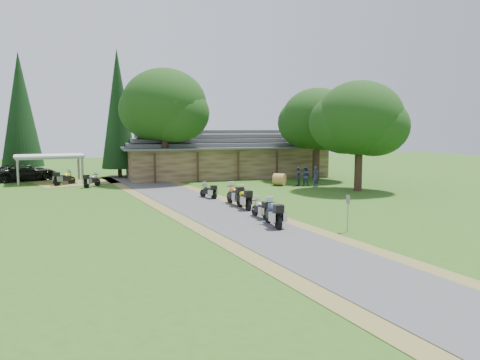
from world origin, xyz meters
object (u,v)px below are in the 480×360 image
object	(u,v)px
hay_bale	(280,180)
motorcycle_carport_b	(92,180)
lodge	(226,153)
car_dark_suv	(25,168)
motorcycle_row_c	(244,198)
motorcycle_row_d	(235,194)
motorcycle_carport_a	(64,177)
motorcycle_row_b	(260,208)
motorcycle_row_e	(208,191)
carport	(50,169)
motorcycle_row_a	(273,213)

from	to	relation	value
hay_bale	motorcycle_carport_b	bearing A→B (deg)	165.74
lodge	car_dark_suv	distance (m)	19.77
motorcycle_carport_b	car_dark_suv	bearing A→B (deg)	79.22
motorcycle_row_c	motorcycle_row_d	distance (m)	1.61
motorcycle_carport_b	motorcycle_carport_a	bearing A→B (deg)	85.57
motorcycle_row_b	hay_bale	size ratio (longest dim) A/B	1.61
motorcycle_carport_a	motorcycle_carport_b	bearing A→B (deg)	-83.14
motorcycle_carport_b	motorcycle_row_d	bearing A→B (deg)	-106.29
motorcycle_row_d	motorcycle_row_c	bearing A→B (deg)	178.01
car_dark_suv	motorcycle_row_e	distance (m)	21.77
lodge	motorcycle_row_e	size ratio (longest dim) A/B	12.89
carport	motorcycle_row_e	distance (m)	18.20
motorcycle_row_b	motorcycle_row_d	size ratio (longest dim) A/B	0.81
carport	motorcycle_carport_b	world-z (taller)	carport
motorcycle_row_d	hay_bale	size ratio (longest dim) A/B	1.99
carport	motorcycle_row_c	xyz separation A→B (m)	(12.74, -18.92, -0.58)
motorcycle_row_c	motorcycle_row_e	xyz separation A→B (m)	(-1.07, 4.97, -0.15)
car_dark_suv	motorcycle_row_a	size ratio (longest dim) A/B	3.07
hay_bale	motorcycle_row_c	bearing A→B (deg)	-122.94
motorcycle_row_a	motorcycle_row_e	distance (m)	10.49
motorcycle_row_a	motorcycle_row_b	bearing A→B (deg)	-0.39
motorcycle_carport_a	motorcycle_carport_b	size ratio (longest dim) A/B	1.08
lodge	motorcycle_row_b	bearing A→B (deg)	-101.12
carport	motorcycle_carport_a	xyz separation A→B (m)	(1.33, -2.37, -0.61)
hay_bale	motorcycle_row_b	bearing A→B (deg)	-116.56
car_dark_suv	motorcycle_carport_a	distance (m)	6.27
motorcycle_row_b	motorcycle_row_e	xyz separation A→B (m)	(-1.01, 8.16, -0.02)
motorcycle_carport_b	motorcycle_row_b	bearing A→B (deg)	-114.25
car_dark_suv	motorcycle_row_a	xyz separation A→B (m)	(15.01, -26.99, -0.52)
car_dark_suv	motorcycle_row_c	size ratio (longest dim) A/B	3.08
lodge	motorcycle_row_e	xyz separation A→B (m)	(-5.52, -14.81, -1.88)
car_dark_suv	motorcycle_carport_a	size ratio (longest dim) A/B	3.23
motorcycle_row_d	motorcycle_row_a	bearing A→B (deg)	173.69
motorcycle_row_d	hay_bale	bearing A→B (deg)	-43.48
carport	motorcycle_carport_a	distance (m)	2.79
motorcycle_row_b	car_dark_suv	bearing A→B (deg)	24.20
motorcycle_row_c	motorcycle_row_d	world-z (taller)	motorcycle_row_d
motorcycle_row_a	motorcycle_row_e	xyz separation A→B (m)	(-0.88, 10.45, -0.15)
motorcycle_row_e	motorcycle_carport_a	distance (m)	15.52
motorcycle_row_b	motorcycle_carport_a	world-z (taller)	motorcycle_carport_a
lodge	motorcycle_row_e	bearing A→B (deg)	-110.46
motorcycle_carport_a	motorcycle_row_c	bearing A→B (deg)	-95.53
motorcycle_row_c	motorcycle_row_d	xyz separation A→B (m)	(-0.10, 1.61, 0.02)
motorcycle_row_e	hay_bale	bearing A→B (deg)	-78.66
motorcycle_row_a	motorcycle_row_e	bearing A→B (deg)	7.69
lodge	motorcycle_row_c	xyz separation A→B (m)	(-4.45, -19.78, -1.73)
carport	motorcycle_row_e	size ratio (longest dim) A/B	3.60
lodge	motorcycle_row_a	distance (m)	25.73
motorcycle_row_a	motorcycle_carport_a	xyz separation A→B (m)	(-11.22, 22.03, -0.04)
motorcycle_row_e	motorcycle_carport_b	world-z (taller)	motorcycle_carport_b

